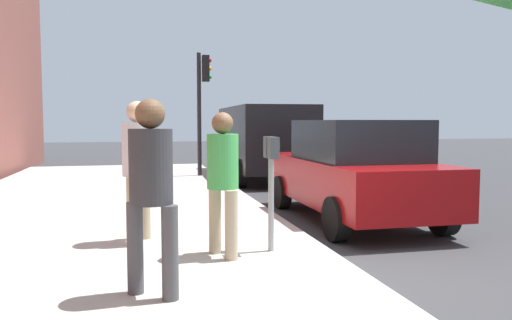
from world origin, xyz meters
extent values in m
plane|color=#38383A|center=(0.00, 0.00, 0.00)|extent=(80.00, 80.00, 0.00)
cube|color=#B7B2A8|center=(0.00, 3.00, 0.07)|extent=(28.00, 6.00, 0.15)
cylinder|color=gray|center=(0.83, 0.75, 0.72)|extent=(0.07, 0.07, 1.15)
cube|color=#383D42|center=(0.73, 0.75, 1.43)|extent=(0.16, 0.11, 0.26)
cube|color=#383D42|center=(0.93, 0.75, 1.43)|extent=(0.16, 0.11, 0.26)
cube|color=#268C33|center=(0.73, 0.69, 1.45)|extent=(0.10, 0.01, 0.10)
cube|color=#268C33|center=(0.93, 0.69, 1.45)|extent=(0.10, 0.01, 0.10)
cylinder|color=tan|center=(0.89, 1.43, 0.55)|extent=(0.15, 0.15, 0.81)
cylinder|color=tan|center=(0.55, 1.30, 0.55)|extent=(0.15, 0.15, 0.81)
cylinder|color=green|center=(0.72, 1.36, 1.28)|extent=(0.37, 0.37, 0.64)
sphere|color=brown|center=(0.72, 1.36, 1.73)|extent=(0.25, 0.25, 0.25)
cylinder|color=#47474C|center=(-0.38, 2.37, 0.58)|extent=(0.15, 0.15, 0.85)
cylinder|color=#47474C|center=(-0.62, 2.07, 0.58)|extent=(0.15, 0.15, 0.85)
cylinder|color=#333338|center=(-0.50, 2.22, 1.34)|extent=(0.39, 0.39, 0.68)
sphere|color=brown|center=(-0.50, 2.22, 1.81)|extent=(0.27, 0.27, 0.27)
cylinder|color=tan|center=(1.86, 2.25, 0.59)|extent=(0.15, 0.15, 0.88)
cylinder|color=tan|center=(1.48, 2.41, 0.59)|extent=(0.15, 0.15, 0.88)
cylinder|color=silver|center=(1.67, 2.33, 1.38)|extent=(0.41, 0.41, 0.70)
sphere|color=beige|center=(1.67, 2.33, 1.87)|extent=(0.28, 0.28, 0.28)
cube|color=maroon|center=(3.11, -1.35, 0.71)|extent=(4.41, 1.86, 0.76)
cube|color=black|center=(2.91, -1.35, 1.43)|extent=(2.21, 1.70, 0.68)
cylinder|color=black|center=(4.55, -0.48, 0.33)|extent=(0.66, 0.22, 0.66)
cylinder|color=black|center=(4.54, -2.23, 0.33)|extent=(0.66, 0.22, 0.66)
cylinder|color=black|center=(1.69, -0.47, 0.33)|extent=(0.66, 0.22, 0.66)
cylinder|color=black|center=(1.68, -2.22, 0.33)|extent=(0.66, 0.22, 0.66)
cube|color=black|center=(9.55, -1.35, 1.28)|extent=(5.27, 2.18, 1.80)
cylinder|color=black|center=(11.27, -0.46, 0.38)|extent=(0.77, 0.25, 0.76)
cylinder|color=black|center=(11.21, -2.36, 0.38)|extent=(0.77, 0.25, 0.76)
cylinder|color=black|center=(7.90, -0.34, 0.38)|extent=(0.77, 0.25, 0.76)
cylinder|color=black|center=(7.83, -2.24, 0.38)|extent=(0.77, 0.25, 0.76)
cylinder|color=black|center=(9.78, 0.53, 1.95)|extent=(0.12, 0.12, 3.60)
cube|color=black|center=(9.78, 0.33, 3.30)|extent=(0.24, 0.20, 0.76)
sphere|color=red|center=(9.78, 0.22, 3.54)|extent=(0.14, 0.14, 0.14)
sphere|color=orange|center=(9.78, 0.22, 3.30)|extent=(0.14, 0.14, 0.14)
sphere|color=green|center=(9.78, 0.22, 3.06)|extent=(0.14, 0.14, 0.14)
camera|label=1|loc=(-5.10, 2.34, 1.74)|focal=35.43mm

